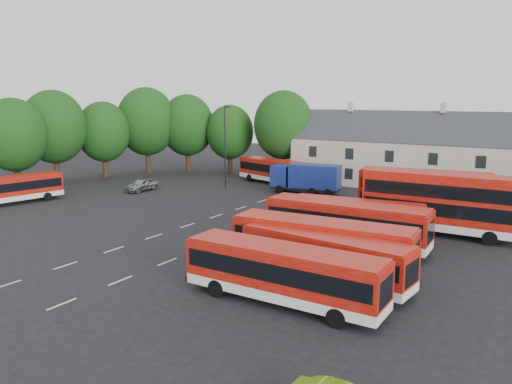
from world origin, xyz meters
TOP-DOWN VIEW (x-y plane):
  - ground at (0.00, 0.00)m, footprint 140.00×140.00m
  - lane_markings at (2.50, 2.00)m, footprint 5.15×33.80m
  - treeline at (-20.74, 19.36)m, footprint 29.92×32.59m
  - terrace_houses at (14.00, 30.00)m, footprint 35.70×7.13m
  - bus_row_a at (14.67, -7.82)m, footprint 10.77×2.56m
  - bus_row_b at (15.23, -3.99)m, footprint 10.43×3.37m
  - bus_row_c at (14.21, -2.18)m, footprint 11.37×3.47m
  - bus_row_d at (13.58, 3.24)m, footprint 11.64×3.07m
  - bus_row_e at (13.12, 6.30)m, footprint 10.24×3.49m
  - bus_dd_south at (18.42, 10.42)m, footprint 11.82×2.95m
  - bus_dd_north at (16.27, 13.95)m, footprint 11.08×4.16m
  - bus_west at (-20.50, -0.83)m, footprint 4.04×10.12m
  - bus_north at (-4.26, 23.68)m, footprint 10.88×5.33m
  - box_truck at (2.09, 19.86)m, footprint 7.86×3.46m
  - silver_car at (-14.62, 11.33)m, footprint 1.73×4.26m
  - lamppost at (-7.49, 17.86)m, footprint 0.66×0.44m

SIDE VIEW (x-z plane):
  - ground at x=0.00m, z-range 0.00..0.00m
  - lane_markings at x=2.50m, z-range 0.00..0.01m
  - silver_car at x=-14.62m, z-range 0.00..1.45m
  - bus_west at x=-20.50m, z-range 0.28..3.07m
  - bus_row_e at x=13.12m, z-range 0.29..3.13m
  - bus_row_b at x=15.23m, z-range 0.29..3.19m
  - bus_north at x=-4.26m, z-range 0.30..3.31m
  - bus_row_a at x=14.67m, z-range 0.31..3.35m
  - box_truck at x=2.09m, z-range 0.21..3.53m
  - bus_row_c at x=14.21m, z-range 0.32..3.49m
  - bus_row_d at x=13.58m, z-range 0.33..3.60m
  - bus_dd_north at x=16.27m, z-range 0.31..4.75m
  - bus_dd_south at x=18.42m, z-range 0.34..5.16m
  - terrace_houses at x=14.00m, z-range -1.17..8.89m
  - lamppost at x=-7.49m, z-range 0.32..9.90m
  - treeline at x=-20.74m, z-range 0.68..12.69m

